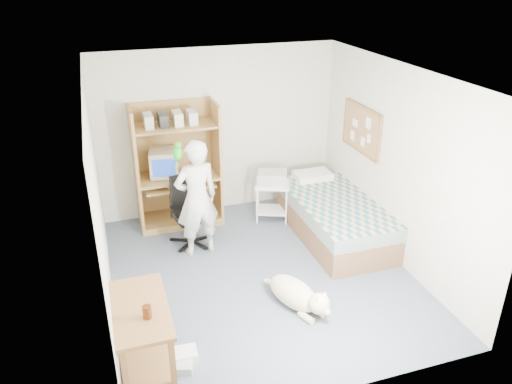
% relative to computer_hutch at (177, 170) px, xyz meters
% --- Properties ---
extents(floor, '(4.00, 4.00, 0.00)m').
position_rel_computer_hutch_xyz_m(floor, '(0.70, -1.74, -0.82)').
color(floor, '#4D5A69').
rests_on(floor, ground).
extents(wall_back, '(3.60, 0.02, 2.50)m').
position_rel_computer_hutch_xyz_m(wall_back, '(0.70, 0.26, 0.43)').
color(wall_back, beige).
rests_on(wall_back, floor).
extents(wall_right, '(0.02, 4.00, 2.50)m').
position_rel_computer_hutch_xyz_m(wall_right, '(2.50, -1.74, 0.43)').
color(wall_right, beige).
rests_on(wall_right, floor).
extents(wall_left, '(0.02, 4.00, 2.50)m').
position_rel_computer_hutch_xyz_m(wall_left, '(-1.10, -1.74, 0.43)').
color(wall_left, beige).
rests_on(wall_left, floor).
extents(ceiling, '(3.60, 4.00, 0.02)m').
position_rel_computer_hutch_xyz_m(ceiling, '(0.70, -1.74, 1.68)').
color(ceiling, white).
rests_on(ceiling, wall_back).
extents(computer_hutch, '(1.20, 0.63, 1.80)m').
position_rel_computer_hutch_xyz_m(computer_hutch, '(0.00, 0.00, 0.00)').
color(computer_hutch, olive).
rests_on(computer_hutch, floor).
extents(bed, '(1.02, 2.02, 0.66)m').
position_rel_computer_hutch_xyz_m(bed, '(2.00, -1.12, -0.53)').
color(bed, brown).
rests_on(bed, floor).
extents(side_desk, '(0.50, 1.00, 0.75)m').
position_rel_computer_hutch_xyz_m(side_desk, '(-0.85, -2.94, -0.33)').
color(side_desk, brown).
rests_on(side_desk, floor).
extents(corkboard, '(0.04, 0.94, 0.66)m').
position_rel_computer_hutch_xyz_m(corkboard, '(2.47, -0.84, 0.63)').
color(corkboard, brown).
rests_on(corkboard, wall_right).
extents(office_chair, '(0.54, 0.54, 0.96)m').
position_rel_computer_hutch_xyz_m(office_chair, '(0.02, -0.67, -0.48)').
color(office_chair, black).
rests_on(office_chair, floor).
extents(person, '(0.64, 0.48, 1.59)m').
position_rel_computer_hutch_xyz_m(person, '(0.08, -0.97, -0.03)').
color(person, silver).
rests_on(person, floor).
extents(parrot, '(0.12, 0.21, 0.32)m').
position_rel_computer_hutch_xyz_m(parrot, '(-0.12, -0.96, 0.63)').
color(parrot, '#138615').
rests_on(parrot, person).
extents(dog, '(0.58, 0.99, 0.39)m').
position_rel_computer_hutch_xyz_m(dog, '(0.89, -2.48, -0.65)').
color(dog, beige).
rests_on(dog, floor).
extents(printer_cart, '(0.60, 0.55, 0.59)m').
position_rel_computer_hutch_xyz_m(printer_cart, '(1.33, -0.38, -0.43)').
color(printer_cart, white).
rests_on(printer_cart, floor).
extents(printer, '(0.51, 0.45, 0.18)m').
position_rel_computer_hutch_xyz_m(printer, '(1.33, -0.38, -0.14)').
color(printer, '#ADADA8').
rests_on(printer, printer_cart).
extents(crt_monitor, '(0.46, 0.47, 0.38)m').
position_rel_computer_hutch_xyz_m(crt_monitor, '(-0.18, 0.01, 0.14)').
color(crt_monitor, beige).
rests_on(crt_monitor, computer_hutch).
extents(keyboard, '(0.47, 0.23, 0.03)m').
position_rel_computer_hutch_xyz_m(keyboard, '(0.03, -0.16, -0.15)').
color(keyboard, beige).
rests_on(keyboard, computer_hutch).
extents(pencil_cup, '(0.08, 0.08, 0.12)m').
position_rel_computer_hutch_xyz_m(pencil_cup, '(0.32, -0.09, -0.00)').
color(pencil_cup, gold).
rests_on(pencil_cup, computer_hutch).
extents(drink_glass, '(0.08, 0.08, 0.12)m').
position_rel_computer_hutch_xyz_m(drink_glass, '(-0.80, -3.10, -0.01)').
color(drink_glass, '#431C0A').
rests_on(drink_glass, side_desk).
extents(floor_box_a, '(0.26, 0.21, 0.10)m').
position_rel_computer_hutch_xyz_m(floor_box_a, '(-0.48, -2.90, -0.77)').
color(floor_box_a, white).
rests_on(floor_box_a, floor).
extents(floor_box_b, '(0.23, 0.26, 0.08)m').
position_rel_computer_hutch_xyz_m(floor_box_b, '(-0.51, -3.01, -0.78)').
color(floor_box_b, '#BBBBB6').
rests_on(floor_box_b, floor).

